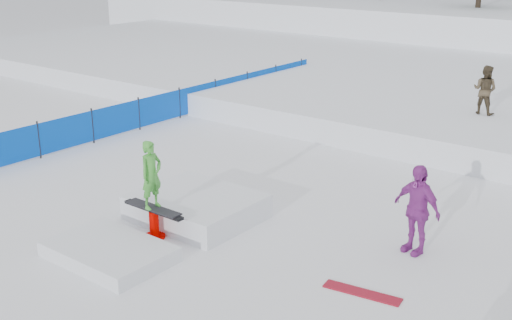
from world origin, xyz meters
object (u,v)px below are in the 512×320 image
Objects in this scene: jib_rail_feature at (174,216)px; spectator_purple at (417,209)px; safety_fence at (180,103)px; walker_olive at (485,90)px.

spectator_purple is at bearing 25.48° from jib_rail_feature.
safety_fence is 3.64× the size of jib_rail_feature.
safety_fence is 11.93m from spectator_purple.
walker_olive is at bearing 75.63° from jib_rail_feature.
jib_rail_feature is at bearing 79.10° from walker_olive.
walker_olive reaches higher than spectator_purple.
safety_fence is 10.14m from walker_olive.
safety_fence is at bearing 133.62° from jib_rail_feature.
spectator_purple reaches higher than safety_fence.
walker_olive is 0.35× the size of jib_rail_feature.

